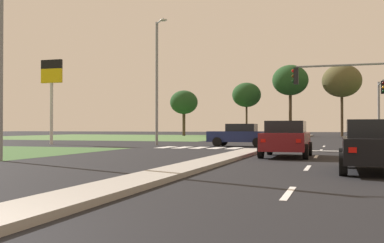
% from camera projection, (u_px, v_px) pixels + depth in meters
% --- Properties ---
extents(ground_plane, '(200.00, 200.00, 0.00)m').
position_uv_depth(ground_plane, '(274.00, 145.00, 33.53)').
color(ground_plane, black).
extents(grass_verge_far_left, '(35.00, 35.00, 0.01)m').
position_uv_depth(grass_verge_far_left, '(114.00, 137.00, 64.59)').
color(grass_verge_far_left, '#476B38').
rests_on(grass_verge_far_left, ground).
extents(median_island_near, '(1.20, 22.00, 0.14)m').
position_uv_depth(median_island_near, '(199.00, 165.00, 15.42)').
color(median_island_near, gray).
rests_on(median_island_near, ground).
extents(median_island_far, '(1.20, 36.00, 0.14)m').
position_uv_depth(median_island_far, '(301.00, 137.00, 57.36)').
color(median_island_far, gray).
rests_on(median_island_far, ground).
extents(lane_dash_near, '(0.14, 2.00, 0.01)m').
position_uv_depth(lane_dash_near, '(289.00, 193.00, 9.23)').
color(lane_dash_near, silver).
rests_on(lane_dash_near, ground).
extents(lane_dash_second, '(0.14, 2.00, 0.01)m').
position_uv_depth(lane_dash_second, '(308.00, 168.00, 14.95)').
color(lane_dash_second, silver).
rests_on(lane_dash_second, ground).
extents(lane_dash_third, '(0.14, 2.00, 0.01)m').
position_uv_depth(lane_dash_third, '(316.00, 157.00, 20.67)').
color(lane_dash_third, silver).
rests_on(lane_dash_third, ground).
extents(lane_dash_fourth, '(0.14, 2.00, 0.01)m').
position_uv_depth(lane_dash_fourth, '(321.00, 150.00, 26.39)').
color(lane_dash_fourth, silver).
rests_on(lane_dash_fourth, ground).
extents(lane_dash_fifth, '(0.14, 2.00, 0.01)m').
position_uv_depth(lane_dash_fifth, '(324.00, 146.00, 32.11)').
color(lane_dash_fifth, silver).
rests_on(lane_dash_fifth, ground).
extents(stop_bar_near, '(6.40, 0.50, 0.01)m').
position_uv_depth(stop_bar_near, '(326.00, 151.00, 25.71)').
color(stop_bar_near, silver).
rests_on(stop_bar_near, ground).
extents(crosswalk_bar_near, '(0.70, 2.80, 0.01)m').
position_uv_depth(crosswalk_bar_near, '(166.00, 147.00, 30.51)').
color(crosswalk_bar_near, silver).
rests_on(crosswalk_bar_near, ground).
extents(crosswalk_bar_second, '(0.70, 2.80, 0.01)m').
position_uv_depth(crosswalk_bar_second, '(183.00, 147.00, 30.16)').
color(crosswalk_bar_second, silver).
rests_on(crosswalk_bar_second, ground).
extents(crosswalk_bar_third, '(0.70, 2.80, 0.01)m').
position_uv_depth(crosswalk_bar_third, '(199.00, 148.00, 29.81)').
color(crosswalk_bar_third, silver).
rests_on(crosswalk_bar_third, ground).
extents(crosswalk_bar_fourth, '(0.70, 2.80, 0.01)m').
position_uv_depth(crosswalk_bar_fourth, '(217.00, 148.00, 29.46)').
color(crosswalk_bar_fourth, silver).
rests_on(crosswalk_bar_fourth, ground).
extents(crosswalk_bar_fifth, '(0.70, 2.80, 0.01)m').
position_uv_depth(crosswalk_bar_fifth, '(234.00, 148.00, 29.12)').
color(crosswalk_bar_fifth, silver).
rests_on(crosswalk_bar_fifth, ground).
extents(car_black_near, '(2.06, 4.31, 1.54)m').
position_uv_depth(car_black_near, '(376.00, 145.00, 13.57)').
color(car_black_near, black).
rests_on(car_black_near, ground).
extents(car_maroon_second, '(2.07, 4.25, 1.60)m').
position_uv_depth(car_maroon_second, '(286.00, 139.00, 20.58)').
color(car_maroon_second, maroon).
rests_on(car_maroon_second, ground).
extents(car_teal_third, '(2.07, 4.16, 1.58)m').
position_uv_depth(car_teal_third, '(277.00, 132.00, 53.80)').
color(car_teal_third, '#19565B').
rests_on(car_teal_third, ground).
extents(car_navy_fourth, '(4.34, 1.94, 1.56)m').
position_uv_depth(car_navy_fourth, '(240.00, 135.00, 31.92)').
color(car_navy_fourth, '#161E47').
rests_on(car_navy_fourth, ground).
extents(traffic_signal_near_right, '(5.81, 0.32, 5.05)m').
position_uv_depth(traffic_signal_near_right, '(355.00, 87.00, 25.67)').
color(traffic_signal_near_right, gray).
rests_on(traffic_signal_near_right, ground).
extents(traffic_signal_far_right, '(0.32, 4.28, 5.02)m').
position_uv_depth(traffic_signal_far_right, '(380.00, 100.00, 36.03)').
color(traffic_signal_far_right, gray).
rests_on(traffic_signal_far_right, ground).
extents(street_lamp_near, '(2.18, 0.50, 10.18)m').
position_uv_depth(street_lamp_near, '(4.00, 18.00, 18.21)').
color(street_lamp_near, gray).
rests_on(street_lamp_near, ground).
extents(street_lamp_second, '(1.39, 1.53, 9.05)m').
position_uv_depth(street_lamp_second, '(157.00, 76.00, 33.76)').
color(street_lamp_second, gray).
rests_on(street_lamp_second, ground).
extents(fuel_price_totem, '(1.80, 0.24, 6.58)m').
position_uv_depth(fuel_price_totem, '(52.00, 82.00, 35.95)').
color(fuel_price_totem, silver).
rests_on(fuel_price_totem, ground).
extents(treeline_near, '(4.36, 4.36, 7.11)m').
position_uv_depth(treeline_near, '(184.00, 102.00, 72.43)').
color(treeline_near, '#423323').
rests_on(treeline_near, ground).
extents(treeline_second, '(4.46, 4.46, 8.25)m').
position_uv_depth(treeline_second, '(247.00, 95.00, 71.65)').
color(treeline_second, '#423323').
rests_on(treeline_second, ground).
extents(treeline_third, '(5.25, 5.25, 10.48)m').
position_uv_depth(treeline_third, '(290.00, 81.00, 67.89)').
color(treeline_third, '#423323').
rests_on(treeline_third, ground).
extents(treeline_fourth, '(5.57, 5.57, 10.38)m').
position_uv_depth(treeline_fourth, '(342.00, 81.00, 66.29)').
color(treeline_fourth, '#423323').
rests_on(treeline_fourth, ground).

